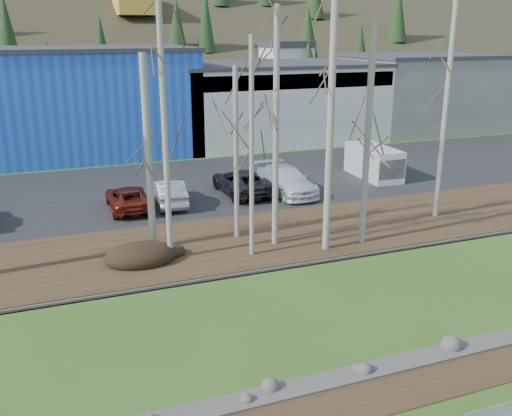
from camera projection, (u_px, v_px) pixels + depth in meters
name	position (u px, v px, depth m)	size (l,w,h in m)	color
dirt_strip	(384.00, 392.00, 15.69)	(80.00, 1.80, 0.03)	#382616
near_bank_rocks	(365.00, 373.00, 16.58)	(80.00, 0.80, 0.50)	#47423D
river	(303.00, 311.00, 20.23)	(80.00, 8.00, 0.90)	black
far_bank_rocks	(261.00, 268.00, 23.87)	(80.00, 0.80, 0.46)	#47423D
far_bank	(235.00, 242.00, 26.70)	(80.00, 7.00, 0.15)	#382616
parking_lot	(181.00, 187.00, 36.04)	(80.00, 14.00, 0.14)	black
building_blue	(61.00, 101.00, 45.18)	(20.40, 12.24, 8.30)	blue
building_white	(271.00, 101.00, 51.63)	(18.36, 12.24, 6.80)	beige
building_grey	(418.00, 91.00, 57.11)	(14.28, 12.24, 7.30)	slate
dirt_mound	(141.00, 255.00, 24.14)	(3.04, 2.15, 0.60)	black
birch_2	(148.00, 155.00, 24.50)	(0.32, 0.32, 8.53)	#ADA79D
birch_3	(165.00, 130.00, 22.91)	(0.24, 0.24, 11.09)	#ADA79D
birch_4	(276.00, 131.00, 24.74)	(0.27, 0.27, 10.43)	#ADA79D
birch_5	(236.00, 155.00, 25.98)	(0.23, 0.23, 7.93)	#ADA79D
birch_6	(252.00, 151.00, 23.64)	(0.20, 0.20, 9.24)	#ADA79D
birch_7	(330.00, 124.00, 24.00)	(0.31, 0.31, 11.25)	#ADA79D
birch_8	(368.00, 138.00, 25.08)	(0.29, 0.29, 9.70)	#ADA79D
birch_9	(445.00, 111.00, 28.55)	(0.27, 0.27, 11.02)	#ADA79D
car_2	(128.00, 198.00, 31.14)	(2.11, 4.58, 1.27)	maroon
car_3	(169.00, 192.00, 31.97)	(1.54, 4.43, 1.46)	#ACABAE
car_4	(241.00, 182.00, 34.07)	(2.43, 5.26, 1.46)	#242426
car_5	(286.00, 181.00, 34.13)	(2.20, 5.42, 1.57)	white
van_white	(375.00, 163.00, 37.68)	(2.17, 4.77, 2.05)	white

